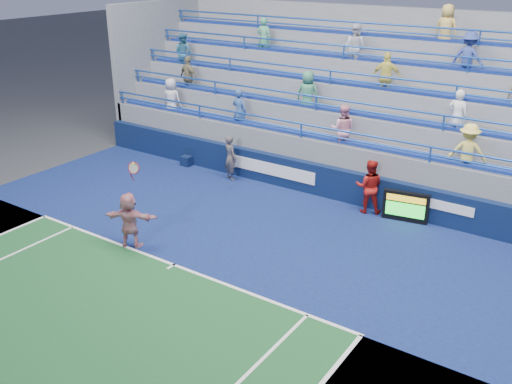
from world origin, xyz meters
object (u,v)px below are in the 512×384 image
Objects in this scene: serve_speed_board at (406,207)px; ball_girl at (369,187)px; tennis_player at (130,220)px; judge_chair at (187,160)px; line_judge at (230,157)px.

ball_girl reaches higher than serve_speed_board.
tennis_player is 7.52m from ball_girl.
serve_speed_board is 0.79× the size of ball_girl.
tennis_player is (3.09, -6.04, 0.60)m from judge_chair.
serve_speed_board is 0.54× the size of tennis_player.
ball_girl is at bearing -0.70° from judge_chair.
serve_speed_board is 0.83× the size of line_judge.
judge_chair is at bearing 179.50° from serve_speed_board.
ball_girl is (-1.24, -0.02, 0.40)m from serve_speed_board.
serve_speed_board is at bearing 158.47° from ball_girl.
line_judge is 0.95× the size of ball_girl.
judge_chair is at bearing 16.95° from line_judge.
tennis_player reaches higher than line_judge.
tennis_player reaches higher than judge_chair.
judge_chair is 0.27× the size of tennis_player.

